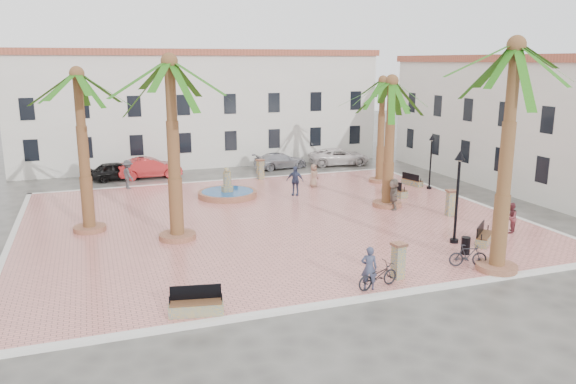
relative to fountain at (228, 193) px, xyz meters
name	(u,v)px	position (x,y,z in m)	size (l,w,h in m)	color
ground	(271,222)	(1.00, -5.88, -0.41)	(120.00, 120.00, 0.00)	#56544F
plaza	(271,220)	(1.00, -5.88, -0.34)	(26.00, 22.00, 0.15)	#DF827B
kerb_n	(225,181)	(1.00, 5.12, -0.33)	(26.30, 0.30, 0.16)	silver
kerb_s	(362,299)	(1.00, -16.88, -0.33)	(26.30, 0.30, 0.16)	silver
kerb_e	(469,201)	(14.00, -5.88, -0.33)	(0.30, 22.30, 0.16)	silver
kerb_w	(9,246)	(-12.00, -5.88, -0.33)	(0.30, 22.30, 0.16)	silver
building_north	(199,107)	(1.00, 14.12, 4.35)	(30.40, 7.40, 9.50)	silver
building_east	(542,122)	(21.00, -3.88, 4.10)	(7.40, 26.40, 9.00)	silver
fountain	(228,193)	(0.00, 0.00, 0.00)	(3.73, 3.73, 1.93)	#A5664B
palm_nw	(78,92)	(-8.35, -4.80, 6.71)	(5.27, 5.27, 8.21)	#A5664B
palm_sw	(170,83)	(-4.34, -7.64, 7.20)	(5.79, 5.79, 8.82)	#A5664B
palm_s	(514,71)	(7.48, -16.28, 7.82)	(5.43, 5.43, 9.41)	#A5664B
palm_e	(391,97)	(8.41, -5.48, 6.17)	(5.60, 5.60, 7.71)	#A5664B
palm_ne	(383,92)	(11.31, 0.80, 6.07)	(4.84, 4.84, 7.48)	#A5664B
bench_s	(196,307)	(-5.02, -16.26, 0.01)	(1.93, 0.90, 0.98)	#7F795A
bench_se	(484,238)	(9.27, -13.22, 0.00)	(1.67, 1.56, 0.92)	#7F795A
bench_e	(394,191)	(10.16, -3.30, 0.03)	(0.91, 2.02, 1.03)	#7F795A
bench_ne	(412,182)	(12.89, -1.01, -0.02)	(0.90, 1.69, 0.85)	#7F795A
lamppost_s	(458,181)	(8.00, -12.65, 2.74)	(0.48, 0.48, 4.43)	black
lamppost_e	(431,152)	(13.40, -2.34, 2.22)	(0.40, 0.40, 3.67)	black
bollard_se	(398,260)	(3.16, -15.70, 0.50)	(0.60, 0.60, 1.47)	#7F795A
bollard_n	(260,169)	(3.55, 4.52, 0.49)	(0.63, 0.63, 1.46)	#7F795A
bollard_e	(451,202)	(10.68, -8.55, 0.50)	(0.60, 0.60, 1.47)	#7F795A
litter_bin	(466,246)	(7.50, -14.18, 0.13)	(0.40, 0.40, 0.78)	black
cyclist_a	(369,268)	(1.55, -16.28, 0.58)	(0.62, 0.41, 1.69)	#343952
bicycle_a	(378,276)	(1.93, -16.28, 0.23)	(0.65, 1.86, 0.98)	black
cyclist_b	(511,218)	(11.62, -12.23, 0.51)	(0.75, 0.59, 1.55)	maroon
bicycle_b	(468,255)	(6.62, -15.52, 0.22)	(0.45, 1.60, 0.96)	black
pedestrian_fountain_a	(314,176)	(6.22, 0.75, 0.54)	(0.78, 0.51, 1.60)	#8D6A56
pedestrian_fountain_b	(295,181)	(4.20, -1.04, 0.69)	(1.11, 0.46, 1.90)	#374164
pedestrian_north	(128,174)	(-5.76, 4.52, 0.71)	(1.26, 0.73, 1.95)	#434347
pedestrian_east	(394,194)	(8.38, -6.25, 0.65)	(1.70, 0.54, 1.83)	#6C5E54
car_black	(117,171)	(-6.30, 8.48, 0.27)	(1.61, 4.01, 1.37)	black
car_red	(150,168)	(-3.94, 8.41, 0.35)	(1.62, 4.65, 1.53)	maroon
car_silver	(280,161)	(6.53, 8.73, 0.23)	(1.80, 4.43, 1.29)	#A6A6AF
car_white	(339,157)	(11.75, 8.56, 0.30)	(2.35, 5.09, 1.42)	silver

